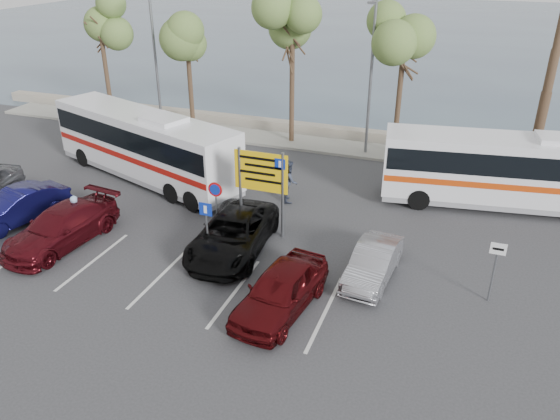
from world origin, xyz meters
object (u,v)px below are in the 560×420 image
(coach_bus_left, at_px, (145,148))
(street_lamp_left, at_px, (154,55))
(car_blue, at_px, (17,207))
(car_maroon, at_px, (61,227))
(direction_sign, at_px, (261,178))
(suv_black, at_px, (233,234))
(car_red, at_px, (281,290))
(pedestrian_near, at_px, (77,215))
(car_silver_b, at_px, (373,263))
(pedestrian_far, at_px, (289,181))
(coach_bus_right, at_px, (511,174))
(street_lamp_right, at_px, (371,72))

(coach_bus_left, bearing_deg, street_lamp_left, 116.50)
(car_blue, height_order, car_maroon, car_maroon)
(direction_sign, height_order, suv_black, direction_sign)
(street_lamp_left, relative_size, car_blue, 1.84)
(direction_sign, xyz_separation_m, suv_black, (-0.50, -1.70, -1.70))
(street_lamp_left, xyz_separation_m, car_red, (13.50, -14.88, -3.85))
(pedestrian_near, bearing_deg, car_silver_b, 160.35)
(pedestrian_far, bearing_deg, coach_bus_right, -99.42)
(street_lamp_right, xyz_separation_m, car_silver_b, (2.90, -12.02, -3.97))
(car_red, bearing_deg, suv_black, 144.05)
(car_red, relative_size, suv_black, 0.84)
(street_lamp_left, xyz_separation_m, car_maroon, (4.00, -13.82, -3.87))
(street_lamp_right, height_order, car_maroon, street_lamp_right)
(car_maroon, xyz_separation_m, pedestrian_far, (6.99, 6.81, 0.24))
(car_blue, bearing_deg, car_silver_b, 18.44)
(street_lamp_left, distance_m, coach_bus_left, 8.39)
(coach_bus_left, relative_size, suv_black, 2.16)
(coach_bus_left, xyz_separation_m, pedestrian_near, (0.56, -5.96, -0.76))
(street_lamp_right, bearing_deg, suv_black, -101.75)
(car_red, bearing_deg, street_lamp_left, 139.93)
(pedestrian_far, bearing_deg, coach_bus_left, 64.00)
(street_lamp_right, relative_size, coach_bus_left, 0.70)
(coach_bus_right, xyz_separation_m, car_silver_b, (-4.42, -7.78, -0.96))
(street_lamp_right, xyz_separation_m, suv_black, (-2.50, -12.02, -3.87))
(street_lamp_right, relative_size, coach_bus_right, 0.71)
(car_red, xyz_separation_m, pedestrian_near, (-9.44, 1.90, 0.11))
(street_lamp_left, distance_m, direction_sign, 15.24)
(direction_sign, height_order, car_maroon, direction_sign)
(direction_sign, xyz_separation_m, pedestrian_near, (-6.95, -2.66, -1.57))
(street_lamp_right, height_order, car_blue, street_lamp_right)
(coach_bus_left, bearing_deg, suv_black, -35.54)
(street_lamp_right, bearing_deg, direction_sign, -100.94)
(suv_black, height_order, car_silver_b, suv_black)
(car_red, distance_m, pedestrian_far, 8.26)
(direction_sign, xyz_separation_m, car_red, (2.50, -4.56, -1.68))
(coach_bus_left, relative_size, car_maroon, 2.26)
(car_red, bearing_deg, pedestrian_far, 115.42)
(coach_bus_right, relative_size, pedestrian_near, 6.53)
(street_lamp_right, height_order, direction_sign, street_lamp_right)
(coach_bus_left, bearing_deg, coach_bus_right, 9.38)
(direction_sign, distance_m, car_silver_b, 5.49)
(direction_sign, xyz_separation_m, pedestrian_far, (-0.01, 3.30, -1.46))
(coach_bus_right, relative_size, car_silver_b, 2.96)
(coach_bus_right, distance_m, pedestrian_near, 18.47)
(street_lamp_left, distance_m, suv_black, 16.42)
(car_maroon, relative_size, pedestrian_far, 2.59)
(street_lamp_left, xyz_separation_m, car_silver_b, (15.90, -12.02, -3.97))
(street_lamp_left, relative_size, coach_bus_right, 0.71)
(coach_bus_left, distance_m, suv_black, 8.65)
(car_maroon, xyz_separation_m, pedestrian_near, (0.06, 0.85, 0.13))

